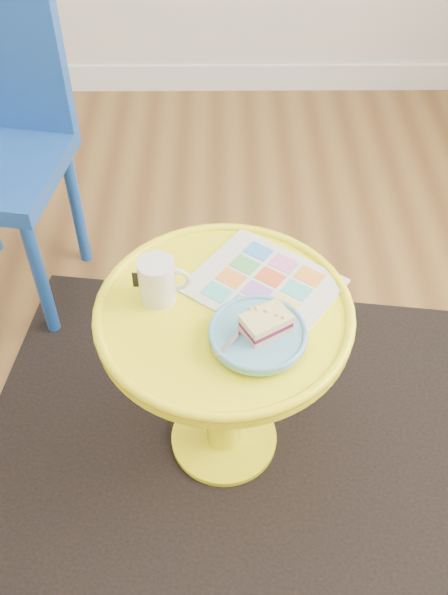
{
  "coord_description": "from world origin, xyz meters",
  "views": [
    {
      "loc": [
        0.71,
        -0.8,
        1.57
      ],
      "look_at": [
        0.72,
        0.14,
        0.56
      ],
      "focal_mm": 40.0,
      "sensor_mm": 36.0,
      "label": 1
    }
  ],
  "objects_px": {
    "plate": "(258,334)",
    "side_table": "(224,354)",
    "mug": "(158,279)",
    "newspaper": "(264,285)"
  },
  "relations": [
    {
      "from": "side_table",
      "to": "plate",
      "type": "distance_m",
      "value": 0.2
    },
    {
      "from": "newspaper",
      "to": "mug",
      "type": "bearing_deg",
      "value": -135.22
    },
    {
      "from": "newspaper",
      "to": "mug",
      "type": "xyz_separation_m",
      "value": [
        -0.23,
        -0.03,
        0.05
      ]
    },
    {
      "from": "mug",
      "to": "plate",
      "type": "relative_size",
      "value": 0.56
    },
    {
      "from": "newspaper",
      "to": "plate",
      "type": "height_order",
      "value": "plate"
    },
    {
      "from": "mug",
      "to": "side_table",
      "type": "bearing_deg",
      "value": -12.75
    },
    {
      "from": "side_table",
      "to": "mug",
      "type": "distance_m",
      "value": 0.25
    },
    {
      "from": "plate",
      "to": "side_table",
      "type": "bearing_deg",
      "value": 129.38
    },
    {
      "from": "newspaper",
      "to": "plate",
      "type": "distance_m",
      "value": 0.16
    },
    {
      "from": "mug",
      "to": "plate",
      "type": "xyz_separation_m",
      "value": [
        0.21,
        -0.12,
        -0.04
      ]
    }
  ]
}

